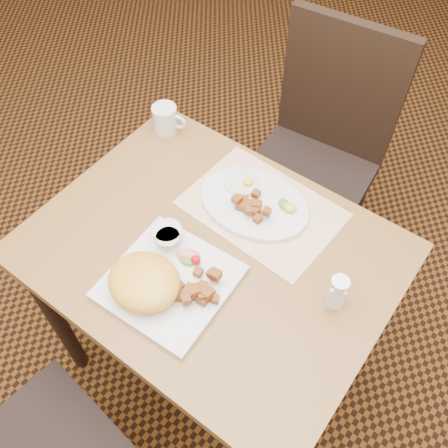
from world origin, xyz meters
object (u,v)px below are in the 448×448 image
chair_far (319,147)px  plate_square (170,282)px  coffee_mug (166,119)px  salt_shaker (337,292)px  plate_oval (254,203)px  table (212,271)px

chair_far → plate_square: 0.85m
chair_far → plate_square: size_ratio=3.46×
plate_square → coffee_mug: coffee_mug is taller
chair_far → salt_shaker: chair_far is taller
plate_oval → salt_shaker: bearing=-22.2°
plate_oval → coffee_mug: coffee_mug is taller
table → chair_far: chair_far is taller
chair_far → plate_square: (0.03, -0.82, 0.22)m
plate_oval → salt_shaker: size_ratio=3.05×
coffee_mug → plate_square: bearing=-48.8°
plate_oval → salt_shaker: salt_shaker is taller
table → coffee_mug: (-0.38, 0.27, 0.15)m
plate_square → plate_oval: bearing=85.3°
chair_far → plate_oval: bearing=90.3°
table → plate_oval: (0.01, 0.18, 0.12)m
salt_shaker → coffee_mug: salt_shaker is taller
table → plate_square: bearing=-97.3°
chair_far → table: bearing=88.1°
salt_shaker → coffee_mug: (-0.70, 0.22, -0.01)m
chair_far → coffee_mug: size_ratio=9.15×
table → plate_oval: size_ratio=2.96×
chair_far → salt_shaker: 0.78m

